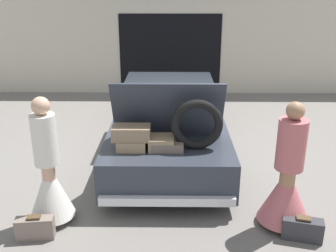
{
  "coord_description": "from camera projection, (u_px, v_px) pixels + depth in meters",
  "views": [
    {
      "loc": [
        0.07,
        -7.07,
        3.06
      ],
      "look_at": [
        0.0,
        -1.36,
        0.92
      ],
      "focal_mm": 42.0,
      "sensor_mm": 36.0,
      "label": 1
    }
  ],
  "objects": [
    {
      "name": "garage_wall_back",
      "position": [
        170.0,
        44.0,
        10.86
      ],
      "size": [
        12.0,
        0.14,
        2.8
      ],
      "color": "beige",
      "rests_on": "ground_plane"
    },
    {
      "name": "suitcase_beside_left_person",
      "position": [
        35.0,
        228.0,
        4.91
      ],
      "size": [
        0.48,
        0.21,
        0.32
      ],
      "color": "#75665B",
      "rests_on": "ground_plane"
    },
    {
      "name": "suitcase_beside_right_person",
      "position": [
        302.0,
        229.0,
        4.89
      ],
      "size": [
        0.52,
        0.29,
        0.31
      ],
      "color": "#2D2D33",
      "rests_on": "ground_plane"
    },
    {
      "name": "person_left",
      "position": [
        49.0,
        179.0,
        5.12
      ],
      "size": [
        0.6,
        0.6,
        1.73
      ],
      "rotation": [
        0.0,
        0.0,
        -1.7
      ],
      "color": "tan",
      "rests_on": "ground_plane"
    },
    {
      "name": "car",
      "position": [
        169.0,
        118.0,
        7.49
      ],
      "size": [
        1.97,
        5.02,
        1.72
      ],
      "color": "#2D333D",
      "rests_on": "ground_plane"
    },
    {
      "name": "person_right",
      "position": [
        287.0,
        184.0,
        5.03
      ],
      "size": [
        0.69,
        0.69,
        1.7
      ],
      "rotation": [
        0.0,
        0.0,
        1.34
      ],
      "color": "#997051",
      "rests_on": "ground_plane"
    },
    {
      "name": "ground_plane",
      "position": [
        169.0,
        146.0,
        7.7
      ],
      "size": [
        40.0,
        40.0,
        0.0
      ],
      "primitive_type": "plane",
      "color": "slate"
    }
  ]
}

